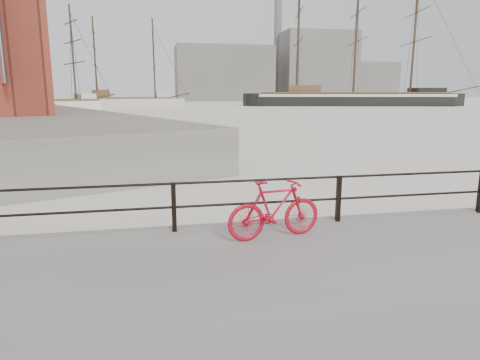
{
  "coord_description": "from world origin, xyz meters",
  "views": [
    {
      "loc": [
        -3.82,
        -8.46,
        3.1
      ],
      "look_at": [
        -1.83,
        1.5,
        1.0
      ],
      "focal_mm": 32.0,
      "sensor_mm": 36.0,
      "label": 1
    }
  ],
  "objects_px": {
    "barque_black": "(353,106)",
    "schooner_left": "(44,111)",
    "schooner_mid": "(127,107)",
    "bicycle": "(275,209)"
  },
  "relations": [
    {
      "from": "schooner_mid",
      "to": "barque_black",
      "type": "bearing_deg",
      "value": -4.69
    },
    {
      "from": "bicycle",
      "to": "schooner_left",
      "type": "relative_size",
      "value": 0.08
    },
    {
      "from": "barque_black",
      "to": "schooner_left",
      "type": "height_order",
      "value": "barque_black"
    },
    {
      "from": "barque_black",
      "to": "schooner_mid",
      "type": "xyz_separation_m",
      "value": [
        -48.92,
        2.21,
        0.0
      ]
    },
    {
      "from": "barque_black",
      "to": "schooner_mid",
      "type": "height_order",
      "value": "barque_black"
    },
    {
      "from": "bicycle",
      "to": "barque_black",
      "type": "distance_m",
      "value": 92.24
    },
    {
      "from": "bicycle",
      "to": "barque_black",
      "type": "xyz_separation_m",
      "value": [
        41.44,
        82.4,
        -0.92
      ]
    },
    {
      "from": "bicycle",
      "to": "barque_black",
      "type": "relative_size",
      "value": 0.03
    },
    {
      "from": "bicycle",
      "to": "schooner_mid",
      "type": "distance_m",
      "value": 84.94
    },
    {
      "from": "schooner_left",
      "to": "schooner_mid",
      "type": "bearing_deg",
      "value": 22.54
    }
  ]
}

